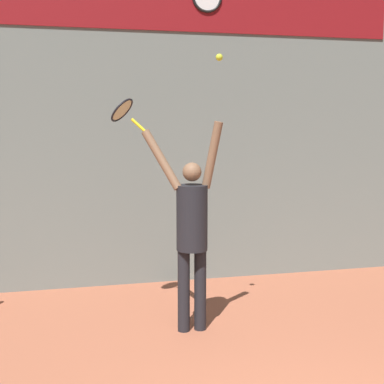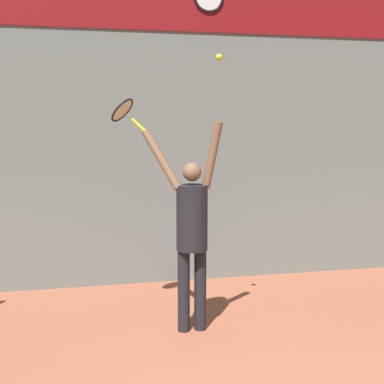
% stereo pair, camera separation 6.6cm
% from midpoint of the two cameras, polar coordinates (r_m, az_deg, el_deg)
% --- Properties ---
extents(back_wall, '(18.00, 0.10, 5.00)m').
position_cam_midpoint_polar(back_wall, '(7.43, -0.24, 9.55)').
color(back_wall, slate).
rests_on(back_wall, ground_plane).
extents(tennis_player, '(0.83, 0.47, 2.24)m').
position_cam_midpoint_polar(tennis_player, '(5.64, 0.28, -3.77)').
color(tennis_player, black).
rests_on(tennis_player, ground_plane).
extents(tennis_racket, '(0.42, 0.39, 0.37)m').
position_cam_midpoint_polar(tennis_racket, '(5.80, -6.98, 8.54)').
color(tennis_racket, yellow).
extents(tennis_ball, '(0.07, 0.07, 0.07)m').
position_cam_midpoint_polar(tennis_ball, '(5.53, 3.27, 14.16)').
color(tennis_ball, '#CCDB2D').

